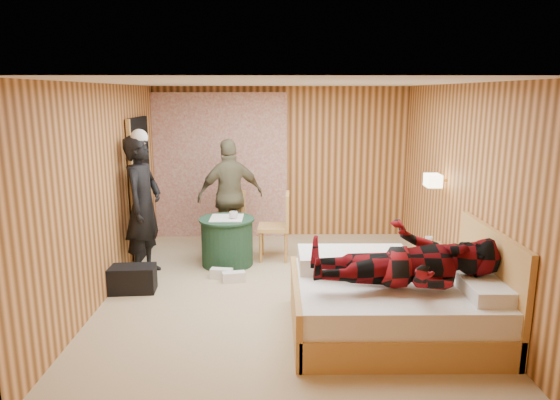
{
  "coord_description": "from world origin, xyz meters",
  "views": [
    {
      "loc": [
        -0.08,
        -5.79,
        2.39
      ],
      "look_at": [
        -0.03,
        0.44,
        1.05
      ],
      "focal_mm": 32.0,
      "sensor_mm": 36.0,
      "label": 1
    }
  ],
  "objects_px": {
    "nightstand": "(430,265)",
    "chair_far": "(231,217)",
    "man_at_table": "(231,196)",
    "wall_lamp": "(433,180)",
    "duffel_bag": "(131,279)",
    "round_table": "(227,241)",
    "man_on_bed": "(407,247)",
    "woman_standing": "(143,206)",
    "bed": "(395,302)",
    "chair_near": "(280,221)"
  },
  "relations": [
    {
      "from": "nightstand",
      "to": "chair_far",
      "type": "bearing_deg",
      "value": 152.38
    },
    {
      "from": "man_at_table",
      "to": "chair_far",
      "type": "bearing_deg",
      "value": 75.18
    },
    {
      "from": "wall_lamp",
      "to": "duffel_bag",
      "type": "bearing_deg",
      "value": -172.9
    },
    {
      "from": "chair_far",
      "to": "duffel_bag",
      "type": "xyz_separation_m",
      "value": [
        -1.08,
        -1.61,
        -0.38
      ]
    },
    {
      "from": "round_table",
      "to": "man_on_bed",
      "type": "height_order",
      "value": "man_on_bed"
    },
    {
      "from": "duffel_bag",
      "to": "man_on_bed",
      "type": "relative_size",
      "value": 0.32
    },
    {
      "from": "woman_standing",
      "to": "nightstand",
      "type": "bearing_deg",
      "value": -85.19
    },
    {
      "from": "bed",
      "to": "man_at_table",
      "type": "distance_m",
      "value": 3.34
    },
    {
      "from": "bed",
      "to": "chair_far",
      "type": "xyz_separation_m",
      "value": [
        -1.89,
        2.67,
        0.23
      ]
    },
    {
      "from": "man_at_table",
      "to": "man_on_bed",
      "type": "distance_m",
      "value": 3.5
    },
    {
      "from": "wall_lamp",
      "to": "nightstand",
      "type": "distance_m",
      "value": 1.07
    },
    {
      "from": "chair_far",
      "to": "man_at_table",
      "type": "distance_m",
      "value": 0.32
    },
    {
      "from": "man_at_table",
      "to": "man_on_bed",
      "type": "relative_size",
      "value": 0.97
    },
    {
      "from": "bed",
      "to": "chair_near",
      "type": "bearing_deg",
      "value": 116.85
    },
    {
      "from": "bed",
      "to": "round_table",
      "type": "height_order",
      "value": "bed"
    },
    {
      "from": "chair_near",
      "to": "man_at_table",
      "type": "height_order",
      "value": "man_at_table"
    },
    {
      "from": "round_table",
      "to": "chair_near",
      "type": "relative_size",
      "value": 0.78
    },
    {
      "from": "round_table",
      "to": "chair_far",
      "type": "relative_size",
      "value": 0.83
    },
    {
      "from": "nightstand",
      "to": "duffel_bag",
      "type": "bearing_deg",
      "value": -176.54
    },
    {
      "from": "nightstand",
      "to": "wall_lamp",
      "type": "bearing_deg",
      "value": 79.97
    },
    {
      "from": "wall_lamp",
      "to": "woman_standing",
      "type": "xyz_separation_m",
      "value": [
        -3.75,
        0.17,
        -0.37
      ]
    },
    {
      "from": "chair_far",
      "to": "chair_near",
      "type": "xyz_separation_m",
      "value": [
        0.74,
        -0.39,
        0.03
      ]
    },
    {
      "from": "round_table",
      "to": "chair_near",
      "type": "xyz_separation_m",
      "value": [
        0.74,
        0.23,
        0.23
      ]
    },
    {
      "from": "wall_lamp",
      "to": "bed",
      "type": "bearing_deg",
      "value": -117.62
    },
    {
      "from": "nightstand",
      "to": "duffel_bag",
      "type": "xyz_separation_m",
      "value": [
        -3.73,
        -0.23,
        -0.09
      ]
    },
    {
      "from": "chair_far",
      "to": "man_at_table",
      "type": "bearing_deg",
      "value": 97.04
    },
    {
      "from": "chair_far",
      "to": "man_on_bed",
      "type": "relative_size",
      "value": 0.53
    },
    {
      "from": "round_table",
      "to": "chair_near",
      "type": "distance_m",
      "value": 0.81
    },
    {
      "from": "bed",
      "to": "woman_standing",
      "type": "distance_m",
      "value": 3.46
    },
    {
      "from": "man_on_bed",
      "to": "woman_standing",
      "type": "bearing_deg",
      "value": 147.12
    },
    {
      "from": "chair_far",
      "to": "woman_standing",
      "type": "bearing_deg",
      "value": -135.89
    },
    {
      "from": "nightstand",
      "to": "man_on_bed",
      "type": "height_order",
      "value": "man_on_bed"
    },
    {
      "from": "chair_near",
      "to": "man_at_table",
      "type": "distance_m",
      "value": 0.9
    },
    {
      "from": "chair_near",
      "to": "nightstand",
      "type": "bearing_deg",
      "value": 64.76
    },
    {
      "from": "chair_far",
      "to": "chair_near",
      "type": "height_order",
      "value": "chair_near"
    },
    {
      "from": "nightstand",
      "to": "duffel_bag",
      "type": "height_order",
      "value": "nightstand"
    },
    {
      "from": "round_table",
      "to": "woman_standing",
      "type": "height_order",
      "value": "woman_standing"
    },
    {
      "from": "duffel_bag",
      "to": "chair_far",
      "type": "bearing_deg",
      "value": 51.77
    },
    {
      "from": "bed",
      "to": "duffel_bag",
      "type": "bearing_deg",
      "value": 160.45
    },
    {
      "from": "duffel_bag",
      "to": "bed",
      "type": "bearing_deg",
      "value": -23.88
    },
    {
      "from": "nightstand",
      "to": "bed",
      "type": "bearing_deg",
      "value": -120.5
    },
    {
      "from": "duffel_bag",
      "to": "man_at_table",
      "type": "distance_m",
      "value": 2.08
    },
    {
      "from": "chair_far",
      "to": "chair_near",
      "type": "bearing_deg",
      "value": -26.07
    },
    {
      "from": "chair_near",
      "to": "woman_standing",
      "type": "xyz_separation_m",
      "value": [
        -1.8,
        -0.58,
        0.36
      ]
    },
    {
      "from": "round_table",
      "to": "man_at_table",
      "type": "xyz_separation_m",
      "value": [
        -0.0,
        0.65,
        0.52
      ]
    },
    {
      "from": "chair_far",
      "to": "duffel_bag",
      "type": "distance_m",
      "value": 1.98
    },
    {
      "from": "wall_lamp",
      "to": "chair_far",
      "type": "bearing_deg",
      "value": 157.02
    },
    {
      "from": "chair_near",
      "to": "man_on_bed",
      "type": "distance_m",
      "value": 2.8
    },
    {
      "from": "bed",
      "to": "nightstand",
      "type": "distance_m",
      "value": 1.49
    },
    {
      "from": "chair_far",
      "to": "woman_standing",
      "type": "xyz_separation_m",
      "value": [
        -1.06,
        -0.97,
        0.39
      ]
    }
  ]
}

